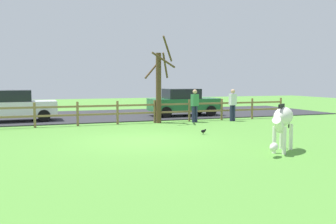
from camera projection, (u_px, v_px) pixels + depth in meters
name	position (u px, v px, depth m)	size (l,w,h in m)	color
ground_plane	(143.00, 141.00, 12.50)	(60.00, 60.00, 0.00)	#549338
parking_asphalt	(101.00, 116.00, 21.23)	(28.00, 7.40, 0.05)	#2D2D33
paddock_fence	(98.00, 111.00, 16.88)	(20.53, 0.11, 1.11)	olive
bare_tree	(159.00, 84.00, 17.55)	(1.38, 1.39, 4.18)	#513A23
zebra	(283.00, 120.00, 10.44)	(1.60, 1.39, 1.41)	white
crow_on_grass	(203.00, 131.00, 13.97)	(0.21, 0.10, 0.20)	black
parked_car_green	(183.00, 102.00, 20.90)	(4.01, 1.90, 1.56)	#236B38
parked_car_white	(14.00, 105.00, 17.96)	(4.06, 2.00, 1.56)	white
visitor_left_of_tree	(233.00, 103.00, 18.50)	(0.39, 0.28, 1.64)	#232847
visitor_right_of_tree	(195.00, 104.00, 17.94)	(0.41, 0.31, 1.64)	#232847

